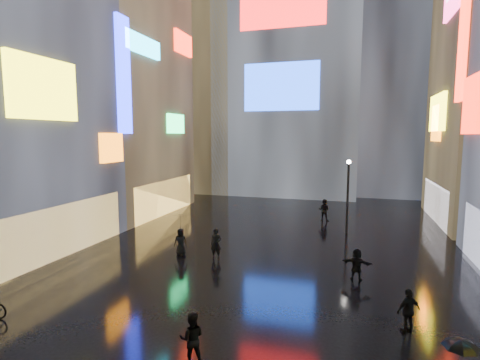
% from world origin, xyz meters
% --- Properties ---
extents(ground, '(140.00, 140.00, 0.00)m').
position_xyz_m(ground, '(0.00, 20.00, 0.00)').
color(ground, black).
rests_on(ground, ground).
extents(building_left_far, '(10.28, 12.00, 22.00)m').
position_xyz_m(building_left_far, '(-15.98, 26.00, 10.98)').
color(building_left_far, black).
rests_on(building_left_far, ground).
extents(tower_main, '(16.00, 14.20, 42.00)m').
position_xyz_m(tower_main, '(-3.00, 43.97, 21.01)').
color(tower_main, black).
rests_on(tower_main, ground).
extents(tower_flank_right, '(12.00, 12.00, 34.00)m').
position_xyz_m(tower_flank_right, '(9.00, 46.00, 17.00)').
color(tower_flank_right, black).
rests_on(tower_flank_right, ground).
extents(tower_flank_left, '(10.00, 10.00, 26.00)m').
position_xyz_m(tower_flank_left, '(-14.00, 42.00, 13.00)').
color(tower_flank_left, black).
rests_on(tower_flank_left, ground).
extents(lamp_far, '(0.30, 0.30, 5.20)m').
position_xyz_m(lamp_far, '(4.28, 23.84, 2.94)').
color(lamp_far, black).
rests_on(lamp_far, ground).
extents(pedestrian_1, '(0.94, 0.83, 1.60)m').
position_xyz_m(pedestrian_1, '(0.08, 6.71, 0.80)').
color(pedestrian_1, black).
rests_on(pedestrian_1, ground).
extents(pedestrian_3, '(0.98, 0.83, 1.58)m').
position_xyz_m(pedestrian_3, '(6.59, 10.55, 0.79)').
color(pedestrian_3, black).
rests_on(pedestrian_3, ground).
extents(pedestrian_4, '(0.84, 0.63, 1.56)m').
position_xyz_m(pedestrian_4, '(-4.80, 16.03, 0.78)').
color(pedestrian_4, black).
rests_on(pedestrian_4, ground).
extents(pedestrian_5, '(1.47, 0.64, 1.54)m').
position_xyz_m(pedestrian_5, '(4.89, 15.01, 0.77)').
color(pedestrian_5, black).
rests_on(pedestrian_5, ground).
extents(pedestrian_6, '(0.66, 0.47, 1.72)m').
position_xyz_m(pedestrian_6, '(-2.61, 15.99, 0.86)').
color(pedestrian_6, black).
rests_on(pedestrian_6, ground).
extents(pedestrian_7, '(0.95, 0.79, 1.75)m').
position_xyz_m(pedestrian_7, '(2.44, 27.43, 0.88)').
color(pedestrian_7, black).
rests_on(pedestrian_7, ground).
extents(umbrella_1, '(1.00, 1.00, 0.65)m').
position_xyz_m(umbrella_1, '(6.94, 5.69, 2.17)').
color(umbrella_1, black).
rests_on(umbrella_1, pedestrian_2).
extents(umbrella_2, '(1.03, 1.04, 0.87)m').
position_xyz_m(umbrella_2, '(-4.80, 16.03, 2.00)').
color(umbrella_2, black).
rests_on(umbrella_2, pedestrian_4).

